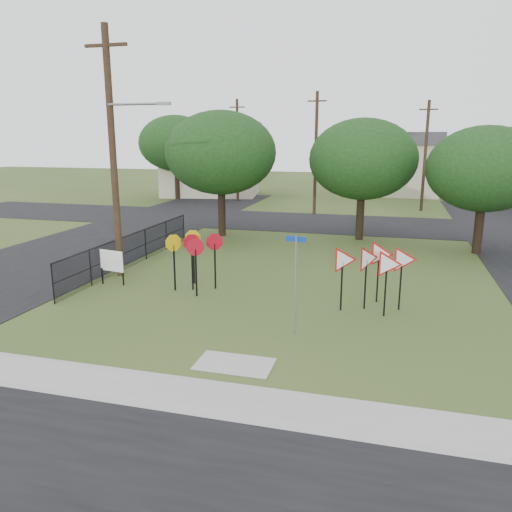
{
  "coord_description": "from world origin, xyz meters",
  "views": [
    {
      "loc": [
        3.69,
        -13.78,
        5.78
      ],
      "look_at": [
        -0.89,
        3.0,
        1.6
      ],
      "focal_mm": 35.0,
      "sensor_mm": 36.0,
      "label": 1
    }
  ],
  "objects_px": {
    "street_name_sign": "(295,278)",
    "info_board": "(112,262)",
    "yield_sign_cluster": "(375,262)",
    "stop_sign_cluster": "(194,248)"
  },
  "relations": [
    {
      "from": "street_name_sign",
      "to": "info_board",
      "type": "relative_size",
      "value": 2.13
    },
    {
      "from": "street_name_sign",
      "to": "yield_sign_cluster",
      "type": "xyz_separation_m",
      "value": [
        2.19,
        2.8,
        -0.03
      ]
    },
    {
      "from": "info_board",
      "to": "yield_sign_cluster",
      "type": "bearing_deg",
      "value": -1.42
    },
    {
      "from": "street_name_sign",
      "to": "yield_sign_cluster",
      "type": "bearing_deg",
      "value": 51.99
    },
    {
      "from": "stop_sign_cluster",
      "to": "street_name_sign",
      "type": "bearing_deg",
      "value": -35.95
    },
    {
      "from": "street_name_sign",
      "to": "stop_sign_cluster",
      "type": "height_order",
      "value": "street_name_sign"
    },
    {
      "from": "street_name_sign",
      "to": "info_board",
      "type": "xyz_separation_m",
      "value": [
        -7.98,
        3.06,
        -0.77
      ]
    },
    {
      "from": "yield_sign_cluster",
      "to": "street_name_sign",
      "type": "bearing_deg",
      "value": -128.01
    },
    {
      "from": "stop_sign_cluster",
      "to": "yield_sign_cluster",
      "type": "height_order",
      "value": "yield_sign_cluster"
    },
    {
      "from": "info_board",
      "to": "stop_sign_cluster",
      "type": "bearing_deg",
      "value": 4.24
    }
  ]
}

